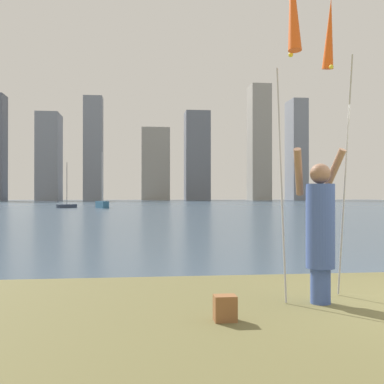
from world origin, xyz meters
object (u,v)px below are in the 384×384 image
at_px(person, 320,227).
at_px(sailboat_3, 102,204).
at_px(bag, 225,308).
at_px(sailboat_1, 67,205).
at_px(kite_flag_right, 330,43).
at_px(kite_flag_left, 292,11).

xyz_separation_m(person, sailboat_3, (-5.66, 42.94, -0.54)).
bearing_deg(bag, person, 27.39).
distance_m(person, bag, 1.70).
bearing_deg(sailboat_1, kite_flag_right, -77.39).
relative_size(kite_flag_right, bag, 14.95).
distance_m(kite_flag_left, sailboat_1, 45.18).
relative_size(bag, sailboat_1, 0.06).
bearing_deg(sailboat_1, sailboat_3, -16.13).
relative_size(kite_flag_left, sailboat_1, 0.92).
height_order(kite_flag_left, bag, kite_flag_left).
height_order(person, kite_flag_right, kite_flag_right).
relative_size(kite_flag_left, bag, 15.61).
relative_size(person, sailboat_1, 0.42).
height_order(kite_flag_left, kite_flag_right, kite_flag_left).
xyz_separation_m(kite_flag_left, sailboat_3, (-5.23, 43.15, -3.13)).
xyz_separation_m(kite_flag_right, bag, (-1.76, -1.38, -3.34)).
bearing_deg(person, sailboat_3, 87.10).
bearing_deg(kite_flag_right, sailboat_3, 98.20).
xyz_separation_m(person, sailboat_1, (-9.26, 43.98, -0.69)).
relative_size(person, kite_flag_left, 0.45).
bearing_deg(kite_flag_right, sailboat_1, 102.61).
bearing_deg(sailboat_1, bag, -79.94).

